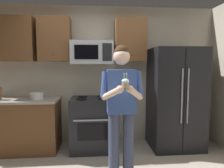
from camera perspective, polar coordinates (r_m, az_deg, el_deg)
wall_back at (r=3.85m, az=-3.46°, el=2.48°), size 4.40×0.10×2.60m
oven_range at (r=3.61m, az=-5.65°, el=-11.29°), size 0.76×0.70×0.93m
microwave at (r=3.58m, az=-5.81°, el=8.96°), size 0.74×0.41×0.40m
refrigerator at (r=3.76m, az=17.86°, el=-3.99°), size 0.90×0.75×1.80m
cabinet_row_upper at (r=3.71m, az=-14.96°, el=12.25°), size 2.78×0.36×0.76m
counter_left at (r=3.87m, az=-25.62°, el=-10.63°), size 1.44×0.66×0.92m
bowl_large_white at (r=3.65m, az=-20.98°, el=-3.18°), size 0.22×0.22×0.10m
person at (r=2.65m, az=2.75°, el=-5.49°), size 0.60×0.48×1.76m
cupcake at (r=2.29m, az=3.87°, el=0.28°), size 0.09×0.09×0.17m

